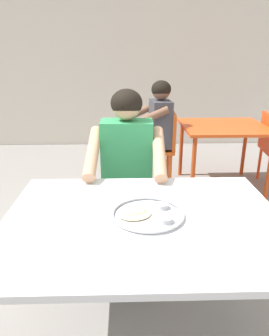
{
  "coord_description": "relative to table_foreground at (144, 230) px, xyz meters",
  "views": [
    {
      "loc": [
        0.02,
        -1.3,
        1.45
      ],
      "look_at": [
        0.06,
        0.21,
        0.9
      ],
      "focal_mm": 33.55,
      "sensor_mm": 36.0,
      "label": 1
    }
  ],
  "objects": [
    {
      "name": "table_background_red",
      "position": [
        0.99,
        2.06,
        -0.05
      ],
      "size": [
        0.9,
        0.84,
        0.71
      ],
      "color": "#E04C19",
      "rests_on": "ground"
    },
    {
      "name": "back_wall",
      "position": [
        -0.1,
        3.94,
        1.01
      ],
      "size": [
        12.0,
        0.12,
        3.4
      ],
      "primitive_type": "cube",
      "color": "silver",
      "rests_on": "ground"
    },
    {
      "name": "chair_foreground",
      "position": [
        -0.07,
        0.9,
        -0.18
      ],
      "size": [
        0.41,
        0.41,
        0.86
      ],
      "color": "silver",
      "rests_on": "ground"
    },
    {
      "name": "table_foreground",
      "position": [
        0.0,
        0.0,
        0.0
      ],
      "size": [
        1.28,
        0.96,
        0.75
      ],
      "color": "silver",
      "rests_on": "ground"
    },
    {
      "name": "thali_tray",
      "position": [
        0.02,
        0.01,
        0.08
      ],
      "size": [
        0.34,
        0.34,
        0.03
      ],
      "color": "#B7BABF",
      "rests_on": "table_foreground"
    },
    {
      "name": "diner_foreground",
      "position": [
        -0.07,
        0.68,
        0.05
      ],
      "size": [
        0.5,
        0.56,
        1.24
      ],
      "color": "black",
      "rests_on": "ground"
    },
    {
      "name": "chair_red_left",
      "position": [
        0.33,
        2.09,
        -0.18
      ],
      "size": [
        0.4,
        0.41,
        0.85
      ],
      "color": "#D0511B",
      "rests_on": "ground"
    },
    {
      "name": "patron_background",
      "position": [
        0.2,
        2.06,
        0.03
      ],
      "size": [
        0.58,
        0.53,
        1.19
      ],
      "color": "#323232",
      "rests_on": "ground"
    }
  ]
}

